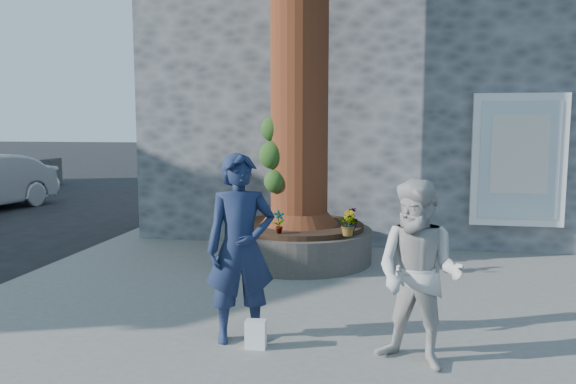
# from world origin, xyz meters

# --- Properties ---
(ground) EXTENTS (120.00, 120.00, 0.00)m
(ground) POSITION_xyz_m (0.00, 0.00, 0.00)
(ground) COLOR black
(ground) RESTS_ON ground
(pavement) EXTENTS (9.00, 8.00, 0.12)m
(pavement) POSITION_xyz_m (1.50, 1.00, 0.06)
(pavement) COLOR slate
(pavement) RESTS_ON ground
(yellow_line) EXTENTS (0.10, 30.00, 0.01)m
(yellow_line) POSITION_xyz_m (-3.05, 1.00, 0.00)
(yellow_line) COLOR yellow
(yellow_line) RESTS_ON ground
(stone_shop) EXTENTS (10.30, 8.30, 6.30)m
(stone_shop) POSITION_xyz_m (2.50, 7.20, 3.16)
(stone_shop) COLOR #484B4D
(stone_shop) RESTS_ON ground
(planter) EXTENTS (2.30, 2.30, 0.60)m
(planter) POSITION_xyz_m (0.80, 2.00, 0.41)
(planter) COLOR black
(planter) RESTS_ON pavement
(man) EXTENTS (0.81, 0.67, 1.89)m
(man) POSITION_xyz_m (0.76, -1.40, 1.07)
(man) COLOR #172240
(man) RESTS_ON pavement
(woman) EXTENTS (1.02, 0.93, 1.69)m
(woman) POSITION_xyz_m (2.48, -1.70, 0.97)
(woman) COLOR #B7B5AF
(woman) RESTS_ON pavement
(shopping_bag) EXTENTS (0.21, 0.13, 0.28)m
(shopping_bag) POSITION_xyz_m (0.95, -1.58, 0.26)
(shopping_bag) COLOR white
(shopping_bag) RESTS_ON pavement
(plant_a) EXTENTS (0.22, 0.20, 0.34)m
(plant_a) POSITION_xyz_m (0.64, 1.15, 0.89)
(plant_a) COLOR gray
(plant_a) RESTS_ON planter
(plant_b) EXTENTS (0.27, 0.27, 0.35)m
(plant_b) POSITION_xyz_m (1.65, 1.25, 0.90)
(plant_b) COLOR gray
(plant_b) RESTS_ON planter
(plant_c) EXTENTS (0.24, 0.24, 0.31)m
(plant_c) POSITION_xyz_m (1.65, 1.83, 0.87)
(plant_c) COLOR gray
(plant_c) RESTS_ON planter
(plant_d) EXTENTS (0.38, 0.38, 0.32)m
(plant_d) POSITION_xyz_m (1.65, 1.15, 0.88)
(plant_d) COLOR gray
(plant_d) RESTS_ON planter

